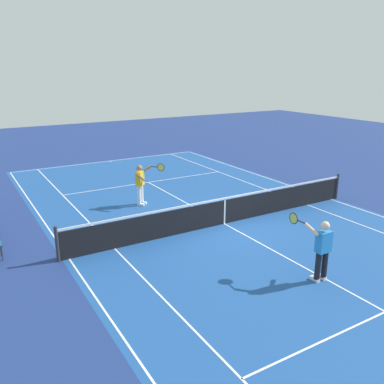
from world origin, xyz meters
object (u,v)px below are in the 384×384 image
object	(u,v)px
tennis_player_near	(141,183)
tennis_ball	(326,260)
tennis_player_far	(322,248)
tennis_net	(224,211)

from	to	relation	value
tennis_player_near	tennis_ball	size ratio (longest dim) A/B	25.71
tennis_player_far	tennis_ball	xyz separation A→B (m)	(0.67, -1.04, -0.90)
tennis_net	tennis_ball	size ratio (longest dim) A/B	177.27
tennis_net	tennis_player_near	xyz separation A→B (m)	(3.46, 1.67, 0.44)
tennis_ball	tennis_player_far	bearing A→B (deg)	122.90
tennis_net	tennis_player_near	size ratio (longest dim) A/B	6.89
tennis_net	tennis_ball	xyz separation A→B (m)	(-3.91, -0.85, -0.46)
tennis_player_near	tennis_ball	xyz separation A→B (m)	(-7.37, -2.51, -0.90)
tennis_player_near	tennis_player_far	distance (m)	8.17
tennis_player_near	tennis_player_far	world-z (taller)	same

